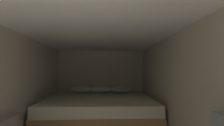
# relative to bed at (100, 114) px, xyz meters

# --- Properties ---
(wall_back) EXTENTS (2.58, 0.05, 1.98)m
(wall_back) POSITION_rel_bed_xyz_m (0.00, 1.10, 0.59)
(wall_back) COLOR beige
(wall_back) RESTS_ON ground
(wall_left) EXTENTS (0.05, 5.10, 1.98)m
(wall_left) POSITION_rel_bed_xyz_m (-1.27, -1.48, 0.59)
(wall_left) COLOR beige
(wall_left) RESTS_ON ground
(wall_right) EXTENTS (0.05, 5.10, 1.98)m
(wall_right) POSITION_rel_bed_xyz_m (1.27, -1.48, 0.59)
(wall_right) COLOR beige
(wall_right) RESTS_ON ground
(ceiling_slab) EXTENTS (2.58, 5.10, 0.05)m
(ceiling_slab) POSITION_rel_bed_xyz_m (0.00, -1.48, 1.61)
(ceiling_slab) COLOR white
(ceiling_slab) RESTS_ON wall_left
(bed) EXTENTS (2.36, 2.09, 0.95)m
(bed) POSITION_rel_bed_xyz_m (0.00, 0.00, 0.00)
(bed) COLOR #9E7247
(bed) RESTS_ON ground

